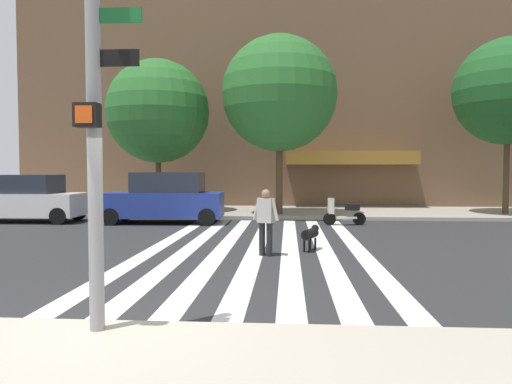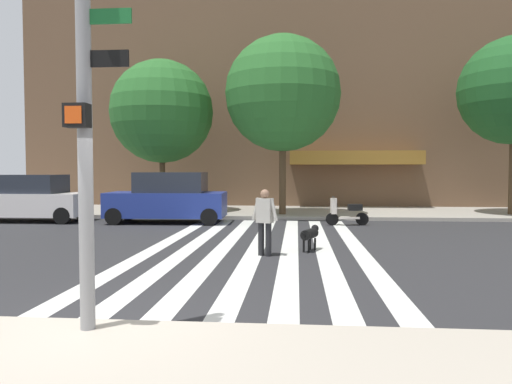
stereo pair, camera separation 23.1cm
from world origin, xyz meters
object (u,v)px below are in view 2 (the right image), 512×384
Objects in this scene: street_tree_nearest at (162,112)px; dog_on_leash at (310,234)px; traffic_light_pole at (82,52)px; street_tree_middle at (283,94)px; parked_car_behind_first at (168,198)px; parked_scooter at (347,213)px; parked_car_near_curb at (28,199)px; pedestrian_dog_walker at (265,218)px.

street_tree_nearest reaches higher than dog_on_leash.
traffic_light_pole is 15.84m from street_tree_middle.
parked_scooter is at bearing -2.30° from parked_car_behind_first.
parked_car_near_curb is 0.68× the size of street_tree_nearest.
street_tree_middle is 10.10m from dog_on_leash.
parked_car_behind_first is (5.86, 0.00, 0.06)m from parked_car_near_curb.
dog_on_leash is (5.48, -6.20, -0.53)m from parked_car_behind_first.
street_tree_middle is (10.35, 2.51, 4.54)m from parked_car_near_curb.
parked_scooter is at bearing 70.71° from traffic_light_pole.
traffic_light_pole is 17.12m from street_tree_nearest.
parked_car_near_curb reaches higher than parked_scooter.
traffic_light_pole is at bearing -57.26° from parked_car_near_curb.
street_tree_nearest is at bearing 102.85° from traffic_light_pole.
parked_car_behind_first is at bearing 101.07° from traffic_light_pole.
street_tree_nearest is at bearing 169.76° from street_tree_middle.
pedestrian_dog_walker is at bearing -90.92° from street_tree_middle.
parked_car_behind_first is 8.25m from pedestrian_dog_walker.
parked_scooter is at bearing 75.17° from dog_on_leash.
street_tree_nearest is at bearing 37.48° from parked_car_near_curb.
traffic_light_pole reaches higher than parked_car_near_curb.
parked_car_behind_first is 0.66× the size of street_tree_nearest.
street_tree_middle is 4.79× the size of pedestrian_dog_walker.
street_tree_middle reaches higher than street_tree_nearest.
parked_car_behind_first is at bearing -150.86° from street_tree_middle.
parked_scooter is at bearing -24.80° from street_tree_nearest.
parked_car_near_curb is at bearing -179.99° from parked_car_behind_first.
street_tree_middle is at bearing 96.45° from dog_on_leash.
street_tree_nearest is (-1.23, 3.54, 3.88)m from parked_car_behind_first.
street_tree_middle reaches higher than dog_on_leash.
pedestrian_dog_walker is at bearing -62.15° from street_tree_nearest.
traffic_light_pole reaches higher than dog_on_leash.
street_tree_nearest reaches higher than parked_car_near_curb.
parked_scooter is 0.21× the size of street_tree_middle.
parked_scooter is at bearing -47.59° from street_tree_middle.
parked_scooter is 0.23× the size of street_tree_nearest.
parked_car_near_curb is at bearing 151.35° from dog_on_leash.
parked_car_near_curb reaches higher than dog_on_leash.
pedestrian_dog_walker reaches higher than dog_on_leash.
street_tree_nearest is at bearing 117.85° from pedestrian_dog_walker.
pedestrian_dog_walker is (-0.15, -9.52, -4.53)m from street_tree_middle.
parked_car_near_curb is 12.38m from pedestrian_dog_walker.
street_tree_nearest is (-8.28, 3.83, 4.38)m from parked_scooter.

